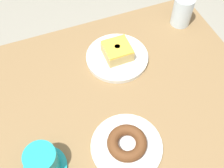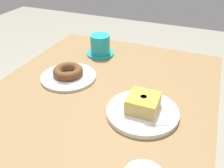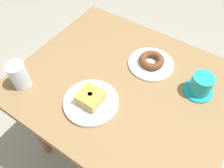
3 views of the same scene
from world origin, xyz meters
The scene contains 8 objects.
table centered at (0.00, 0.00, 0.65)m, with size 0.93×0.78×0.73m.
plate_glazed_square centered at (0.05, 0.17, 0.74)m, with size 0.22×0.22×0.02m, color silver.
napkin_glazed_square centered at (0.05, 0.17, 0.75)m, with size 0.14×0.14×0.00m, color white.
donut_glazed_square centered at (0.05, 0.17, 0.77)m, with size 0.09×0.09×0.05m.
plate_chocolate_ring centered at (-0.05, -0.16, 0.74)m, with size 0.21×0.21×0.01m, color silver.
napkin_chocolate_ring centered at (-0.05, -0.16, 0.74)m, with size 0.13×0.13×0.00m, color white.
donut_chocolate_ring centered at (-0.05, -0.16, 0.76)m, with size 0.12×0.12×0.03m, color brown.
coffee_cup centered at (-0.28, -0.13, 0.78)m, with size 0.12×0.12×0.09m.
Camera 2 is at (0.63, 0.31, 1.22)m, focal length 38.89 mm.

